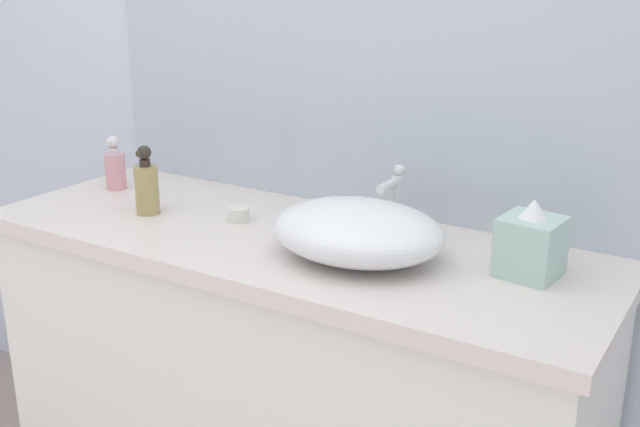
% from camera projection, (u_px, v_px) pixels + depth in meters
% --- Properties ---
extents(bathroom_wall_rear, '(6.00, 0.06, 2.60)m').
position_uv_depth(bathroom_wall_rear, '(343.00, 57.00, 1.99)').
color(bathroom_wall_rear, silver).
rests_on(bathroom_wall_rear, ground).
extents(vanity_counter, '(1.56, 0.57, 0.91)m').
position_uv_depth(vanity_counter, '(289.00, 401.00, 1.97)').
color(vanity_counter, white).
rests_on(vanity_counter, ground).
extents(sink_basin, '(0.39, 0.32, 0.12)m').
position_uv_depth(sink_basin, '(357.00, 231.00, 1.67)').
color(sink_basin, white).
rests_on(sink_basin, vanity_counter).
extents(faucet, '(0.03, 0.11, 0.17)m').
position_uv_depth(faucet, '(395.00, 195.00, 1.81)').
color(faucet, silver).
rests_on(faucet, vanity_counter).
extents(soap_dispenser, '(0.06, 0.06, 0.18)m').
position_uv_depth(soap_dispenser, '(147.00, 186.00, 1.97)').
color(soap_dispenser, tan).
rests_on(soap_dispenser, vanity_counter).
extents(lotion_bottle, '(0.06, 0.06, 0.16)m').
position_uv_depth(lotion_bottle, '(115.00, 167.00, 2.19)').
color(lotion_bottle, pink).
rests_on(lotion_bottle, vanity_counter).
extents(tissue_box, '(0.13, 0.13, 0.17)m').
position_uv_depth(tissue_box, '(531.00, 243.00, 1.58)').
color(tissue_box, '#AECEBD').
rests_on(tissue_box, vanity_counter).
extents(candle_jar, '(0.06, 0.06, 0.03)m').
position_uv_depth(candle_jar, '(239.00, 214.00, 1.93)').
color(candle_jar, silver).
rests_on(candle_jar, vanity_counter).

